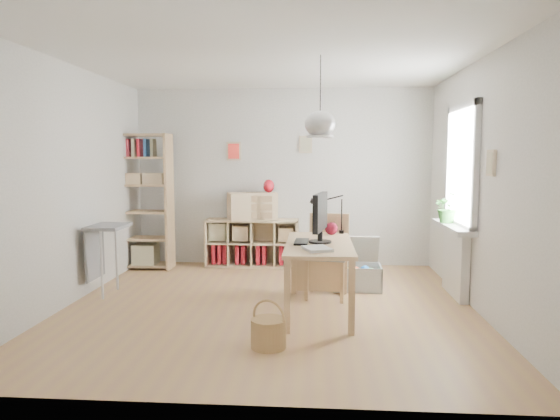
# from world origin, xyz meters

# --- Properties ---
(ground) EXTENTS (4.50, 4.50, 0.00)m
(ground) POSITION_xyz_m (0.00, 0.00, 0.00)
(ground) COLOR #A77A53
(ground) RESTS_ON ground
(room_shell) EXTENTS (4.50, 4.50, 4.50)m
(room_shell) POSITION_xyz_m (0.55, -0.15, 2.00)
(room_shell) COLOR white
(room_shell) RESTS_ON ground
(window_unit) EXTENTS (0.07, 1.16, 1.46)m
(window_unit) POSITION_xyz_m (2.23, 0.60, 1.55)
(window_unit) COLOR white
(window_unit) RESTS_ON ground
(radiator) EXTENTS (0.10, 0.80, 0.80)m
(radiator) POSITION_xyz_m (2.19, 0.60, 0.40)
(radiator) COLOR silver
(radiator) RESTS_ON ground
(windowsill) EXTENTS (0.22, 1.20, 0.06)m
(windowsill) POSITION_xyz_m (2.14, 0.60, 0.83)
(windowsill) COLOR silver
(windowsill) RESTS_ON radiator
(desk) EXTENTS (0.70, 1.50, 0.75)m
(desk) POSITION_xyz_m (0.55, -0.15, 0.66)
(desk) COLOR tan
(desk) RESTS_ON ground
(cube_shelf) EXTENTS (1.40, 0.38, 0.72)m
(cube_shelf) POSITION_xyz_m (-0.47, 2.08, 0.30)
(cube_shelf) COLOR #C9AF84
(cube_shelf) RESTS_ON ground
(tall_bookshelf) EXTENTS (0.80, 0.38, 2.00)m
(tall_bookshelf) POSITION_xyz_m (-2.04, 1.80, 1.09)
(tall_bookshelf) COLOR tan
(tall_bookshelf) RESTS_ON ground
(side_table) EXTENTS (0.40, 0.55, 0.85)m
(side_table) POSITION_xyz_m (-2.04, 0.35, 0.67)
(side_table) COLOR gray
(side_table) RESTS_ON ground
(chair) EXTENTS (0.55, 0.55, 0.98)m
(chair) POSITION_xyz_m (0.65, 0.47, 0.56)
(chair) COLOR gray
(chair) RESTS_ON ground
(wicker_basket) EXTENTS (0.31, 0.31, 0.43)m
(wicker_basket) POSITION_xyz_m (0.11, -1.21, 0.14)
(wicker_basket) COLOR #A5754A
(wicker_basket) RESTS_ON ground
(storage_chest) EXTENTS (0.62, 0.69, 0.63)m
(storage_chest) POSITION_xyz_m (1.05, 0.86, 0.21)
(storage_chest) COLOR #B9B8B4
(storage_chest) RESTS_ON ground
(monitor) EXTENTS (0.24, 0.61, 0.53)m
(monitor) POSITION_xyz_m (0.56, -0.15, 1.05)
(monitor) COLOR black
(monitor) RESTS_ON desk
(keyboard) EXTENTS (0.15, 0.39, 0.02)m
(keyboard) POSITION_xyz_m (0.36, -0.15, 0.76)
(keyboard) COLOR black
(keyboard) RESTS_ON desk
(task_lamp) EXTENTS (0.41, 0.15, 0.44)m
(task_lamp) POSITION_xyz_m (0.62, 0.47, 1.05)
(task_lamp) COLOR black
(task_lamp) RESTS_ON desk
(yarn_ball) EXTENTS (0.15, 0.15, 0.15)m
(yarn_ball) POSITION_xyz_m (0.70, 0.40, 0.82)
(yarn_ball) COLOR #520A14
(yarn_ball) RESTS_ON desk
(paper_tray) EXTENTS (0.32, 0.35, 0.03)m
(paper_tray) POSITION_xyz_m (0.53, -0.59, 0.76)
(paper_tray) COLOR silver
(paper_tray) RESTS_ON desk
(drawer_chest) EXTENTS (0.78, 0.56, 0.41)m
(drawer_chest) POSITION_xyz_m (-0.44, 2.04, 0.92)
(drawer_chest) COLOR #C9AF84
(drawer_chest) RESTS_ON cube_shelf
(red_vase) EXTENTS (0.17, 0.17, 0.20)m
(red_vase) POSITION_xyz_m (-0.19, 2.04, 1.23)
(red_vase) COLOR maroon
(red_vase) RESTS_ON drawer_chest
(potted_plant) EXTENTS (0.36, 0.32, 0.38)m
(potted_plant) POSITION_xyz_m (2.12, 0.76, 1.05)
(potted_plant) COLOR #30732B
(potted_plant) RESTS_ON windowsill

